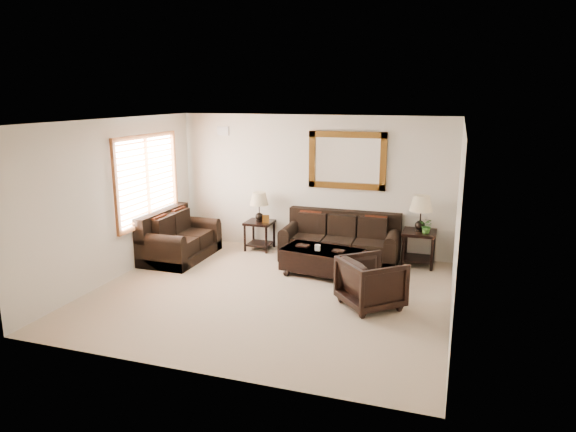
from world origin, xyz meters
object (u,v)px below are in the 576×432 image
(end_table_left, at_px, (259,212))
(end_table_right, at_px, (420,220))
(loveseat, at_px, (178,241))
(coffee_table, at_px, (322,259))
(sofa, at_px, (341,243))
(armchair, at_px, (371,280))

(end_table_left, xyz_separation_m, end_table_right, (3.14, -0.03, 0.09))
(loveseat, distance_m, end_table_right, 4.58)
(end_table_right, height_order, coffee_table, end_table_right)
(end_table_left, xyz_separation_m, coffee_table, (1.58, -1.07, -0.48))
(loveseat, relative_size, coffee_table, 1.12)
(end_table_right, bearing_deg, sofa, -176.28)
(loveseat, bearing_deg, coffee_table, -91.29)
(loveseat, distance_m, coffee_table, 2.88)
(coffee_table, relative_size, armchair, 1.77)
(loveseat, xyz_separation_m, end_table_left, (1.30, 1.01, 0.43))
(sofa, relative_size, end_table_left, 1.85)
(loveseat, relative_size, end_table_right, 1.24)
(sofa, height_order, end_table_right, end_table_right)
(sofa, height_order, coffee_table, sofa)
(loveseat, height_order, armchair, loveseat)
(sofa, height_order, armchair, sofa)
(end_table_left, bearing_deg, sofa, -4.12)
(coffee_table, bearing_deg, sofa, 91.85)
(loveseat, bearing_deg, sofa, -73.53)
(coffee_table, xyz_separation_m, armchair, (1.04, -1.12, 0.13))
(coffee_table, distance_m, armchair, 1.54)
(sofa, bearing_deg, armchair, -66.14)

